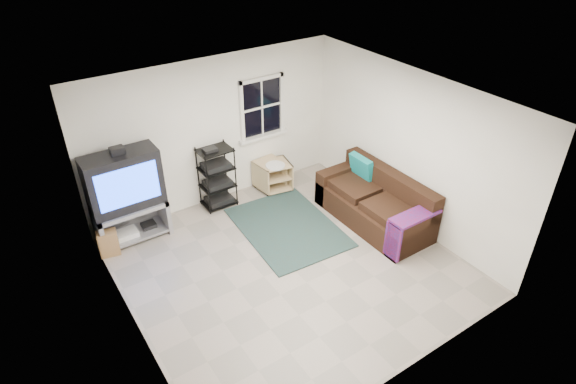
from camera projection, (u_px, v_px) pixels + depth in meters
room at (262, 111)px, 8.50m from camera, size 4.60×4.62×4.60m
tv_unit at (125, 190)px, 7.38m from camera, size 1.11×0.56×1.64m
av_rack at (217, 181)px, 8.39m from camera, size 0.57×0.42×1.14m
side_table_left at (268, 173)px, 8.99m from camera, size 0.53×0.53×0.56m
side_table_right at (275, 173)px, 8.95m from camera, size 0.59×0.59×0.58m
sofa at (376, 204)px, 8.06m from camera, size 0.92×2.08×0.95m
shag_rug at (288, 227)px, 8.06m from camera, size 1.59×2.09×0.02m
paper_bag at (108, 243)px, 7.38m from camera, size 0.33×0.24×0.42m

